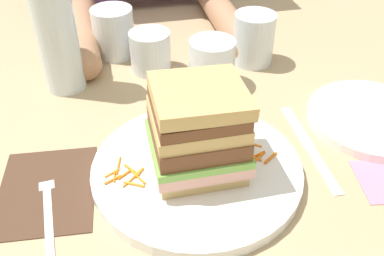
% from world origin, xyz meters
% --- Properties ---
extents(ground_plane, '(3.00, 3.00, 0.00)m').
position_xyz_m(ground_plane, '(0.00, 0.00, 0.00)').
color(ground_plane, tan).
extents(main_plate, '(0.28, 0.28, 0.02)m').
position_xyz_m(main_plate, '(0.02, -0.01, 0.01)').
color(main_plate, white).
rests_on(main_plate, ground_plane).
extents(sandwich, '(0.12, 0.12, 0.12)m').
position_xyz_m(sandwich, '(0.02, -0.01, 0.08)').
color(sandwich, tan).
rests_on(sandwich, main_plate).
extents(carrot_shred_0, '(0.02, 0.02, 0.00)m').
position_xyz_m(carrot_shred_0, '(-0.06, -0.01, 0.02)').
color(carrot_shred_0, orange).
rests_on(carrot_shred_0, main_plate).
extents(carrot_shred_1, '(0.02, 0.03, 0.00)m').
position_xyz_m(carrot_shred_1, '(-0.06, -0.01, 0.02)').
color(carrot_shred_1, orange).
rests_on(carrot_shred_1, main_plate).
extents(carrot_shred_2, '(0.02, 0.01, 0.00)m').
position_xyz_m(carrot_shred_2, '(-0.09, -0.00, 0.02)').
color(carrot_shred_2, orange).
rests_on(carrot_shred_2, main_plate).
extents(carrot_shred_3, '(0.02, 0.01, 0.00)m').
position_xyz_m(carrot_shred_3, '(-0.09, -0.01, 0.02)').
color(carrot_shred_3, orange).
rests_on(carrot_shred_3, main_plate).
extents(carrot_shred_4, '(0.02, 0.02, 0.00)m').
position_xyz_m(carrot_shred_4, '(-0.08, -0.01, 0.02)').
color(carrot_shred_4, orange).
rests_on(carrot_shred_4, main_plate).
extents(carrot_shred_5, '(0.03, 0.02, 0.00)m').
position_xyz_m(carrot_shred_5, '(-0.07, -0.03, 0.02)').
color(carrot_shred_5, orange).
rests_on(carrot_shred_5, main_plate).
extents(carrot_shred_6, '(0.02, 0.02, 0.00)m').
position_xyz_m(carrot_shred_6, '(-0.07, -0.00, 0.02)').
color(carrot_shred_6, orange).
rests_on(carrot_shred_6, main_plate).
extents(carrot_shred_7, '(0.01, 0.03, 0.00)m').
position_xyz_m(carrot_shred_7, '(-0.08, 0.01, 0.02)').
color(carrot_shred_7, orange).
rests_on(carrot_shred_7, main_plate).
extents(carrot_shred_8, '(0.02, 0.02, 0.00)m').
position_xyz_m(carrot_shred_8, '(-0.07, -0.02, 0.02)').
color(carrot_shred_8, orange).
rests_on(carrot_shred_8, main_plate).
extents(carrot_shred_9, '(0.00, 0.02, 0.00)m').
position_xyz_m(carrot_shred_9, '(-0.09, -0.01, 0.02)').
color(carrot_shred_9, orange).
rests_on(carrot_shred_9, main_plate).
extents(carrot_shred_10, '(0.02, 0.02, 0.00)m').
position_xyz_m(carrot_shred_10, '(0.12, -0.02, 0.02)').
color(carrot_shred_10, orange).
rests_on(carrot_shred_10, main_plate).
extents(carrot_shred_11, '(0.02, 0.01, 0.00)m').
position_xyz_m(carrot_shred_11, '(0.11, 0.01, 0.02)').
color(carrot_shred_11, orange).
rests_on(carrot_shred_11, main_plate).
extents(carrot_shred_12, '(0.03, 0.01, 0.00)m').
position_xyz_m(carrot_shred_12, '(0.10, -0.01, 0.02)').
color(carrot_shred_12, orange).
rests_on(carrot_shred_12, main_plate).
extents(carrot_shred_13, '(0.02, 0.02, 0.00)m').
position_xyz_m(carrot_shred_13, '(0.09, -0.01, 0.02)').
color(carrot_shred_13, orange).
rests_on(carrot_shred_13, main_plate).
extents(carrot_shred_14, '(0.03, 0.02, 0.00)m').
position_xyz_m(carrot_shred_14, '(0.10, -0.01, 0.02)').
color(carrot_shred_14, orange).
rests_on(carrot_shred_14, main_plate).
extents(carrot_shred_15, '(0.02, 0.02, 0.00)m').
position_xyz_m(carrot_shred_15, '(0.10, -0.01, 0.02)').
color(carrot_shred_15, orange).
rests_on(carrot_shred_15, main_plate).
extents(napkin_dark, '(0.14, 0.17, 0.00)m').
position_xyz_m(napkin_dark, '(-0.18, 0.01, 0.00)').
color(napkin_dark, '#4C3323').
rests_on(napkin_dark, ground_plane).
extents(fork, '(0.03, 0.17, 0.00)m').
position_xyz_m(fork, '(-0.18, -0.02, 0.00)').
color(fork, silver).
rests_on(fork, napkin_dark).
extents(knife, '(0.02, 0.20, 0.00)m').
position_xyz_m(knife, '(0.19, 0.01, 0.00)').
color(knife, silver).
rests_on(knife, ground_plane).
extents(juice_glass, '(0.08, 0.08, 0.08)m').
position_xyz_m(juice_glass, '(0.10, 0.21, 0.04)').
color(juice_glass, white).
rests_on(juice_glass, ground_plane).
extents(water_bottle, '(0.07, 0.07, 0.28)m').
position_xyz_m(water_bottle, '(-0.16, 0.26, 0.13)').
color(water_bottle, silver).
rests_on(water_bottle, ground_plane).
extents(empty_tumbler_0, '(0.08, 0.08, 0.07)m').
position_xyz_m(empty_tumbler_0, '(0.00, 0.29, 0.04)').
color(empty_tumbler_0, silver).
rests_on(empty_tumbler_0, ground_plane).
extents(empty_tumbler_1, '(0.08, 0.08, 0.09)m').
position_xyz_m(empty_tumbler_1, '(-0.06, 0.36, 0.05)').
color(empty_tumbler_1, silver).
rests_on(empty_tumbler_1, ground_plane).
extents(empty_tumbler_2, '(0.08, 0.08, 0.10)m').
position_xyz_m(empty_tumbler_2, '(0.19, 0.28, 0.05)').
color(empty_tumbler_2, silver).
rests_on(empty_tumbler_2, ground_plane).
extents(side_plate, '(0.20, 0.20, 0.02)m').
position_xyz_m(side_plate, '(0.32, 0.05, 0.01)').
color(side_plate, white).
rests_on(side_plate, ground_plane).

